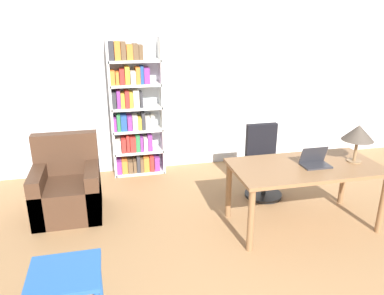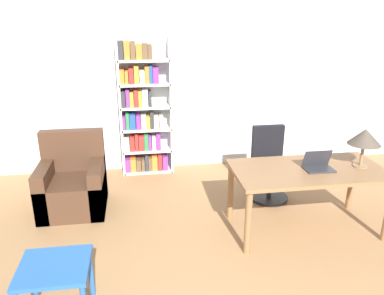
% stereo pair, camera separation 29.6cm
% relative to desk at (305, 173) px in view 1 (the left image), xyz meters
% --- Properties ---
extents(wall_back, '(8.00, 0.06, 2.70)m').
position_rel_desk_xyz_m(wall_back, '(-0.99, 2.17, 0.69)').
color(wall_back, silver).
rests_on(wall_back, ground_plane).
extents(desk, '(1.70, 0.86, 0.76)m').
position_rel_desk_xyz_m(desk, '(0.00, 0.00, 0.00)').
color(desk, olive).
rests_on(desk, ground_plane).
extents(laptop, '(0.32, 0.21, 0.21)m').
position_rel_desk_xyz_m(laptop, '(0.09, -0.03, 0.14)').
color(laptop, '#2D2D33').
rests_on(laptop, desk).
extents(table_lamp, '(0.36, 0.36, 0.44)m').
position_rel_desk_xyz_m(table_lamp, '(0.61, -0.02, 0.44)').
color(table_lamp, olive).
rests_on(table_lamp, desk).
extents(office_chair, '(0.51, 0.51, 0.99)m').
position_rel_desk_xyz_m(office_chair, '(-0.14, 0.85, -0.23)').
color(office_chair, black).
rests_on(office_chair, ground_plane).
extents(side_table_blue, '(0.55, 0.51, 0.51)m').
position_rel_desk_xyz_m(side_table_blue, '(-2.58, -1.00, -0.24)').
color(side_table_blue, '#2356A3').
rests_on(side_table_blue, ground_plane).
extents(armchair, '(0.80, 0.78, 0.98)m').
position_rel_desk_xyz_m(armchair, '(-2.73, 0.90, -0.35)').
color(armchair, '#472D1E').
rests_on(armchair, ground_plane).
extents(bookshelf, '(0.79, 0.28, 2.08)m').
position_rel_desk_xyz_m(bookshelf, '(-1.78, 1.98, 0.30)').
color(bookshelf, white).
rests_on(bookshelf, ground_plane).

